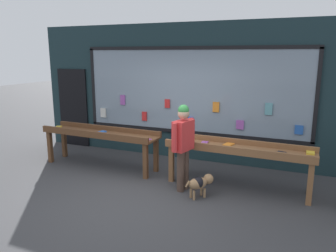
{
  "coord_description": "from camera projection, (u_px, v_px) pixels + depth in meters",
  "views": [
    {
      "loc": [
        2.58,
        -4.91,
        2.49
      ],
      "look_at": [
        0.18,
        0.81,
        1.12
      ],
      "focal_mm": 35.0,
      "sensor_mm": 36.0,
      "label": 1
    }
  ],
  "objects": [
    {
      "name": "ground_plane",
      "position": [
        141.0,
        194.0,
        5.93
      ],
      "size": [
        40.0,
        40.0,
        0.0
      ],
      "primitive_type": "plane",
      "color": "#38383A"
    },
    {
      "name": "shopfront_facade",
      "position": [
        185.0,
        93.0,
        7.76
      ],
      "size": [
        7.93,
        0.29,
        3.2
      ],
      "color": "#192D33",
      "rests_on": "ground_plane"
    },
    {
      "name": "display_table_left",
      "position": [
        100.0,
        136.0,
        7.27
      ],
      "size": [
        2.75,
        0.72,
        0.88
      ],
      "color": "brown",
      "rests_on": "ground_plane"
    },
    {
      "name": "display_table_right",
      "position": [
        239.0,
        152.0,
        6.12
      ],
      "size": [
        2.75,
        0.74,
        0.87
      ],
      "color": "brown",
      "rests_on": "ground_plane"
    },
    {
      "name": "person_browsing",
      "position": [
        183.0,
        142.0,
        5.95
      ],
      "size": [
        0.31,
        0.63,
        1.61
      ],
      "rotation": [
        0.0,
        0.0,
        1.35
      ],
      "color": "#4C382D",
      "rests_on": "ground_plane"
    },
    {
      "name": "small_dog",
      "position": [
        200.0,
        183.0,
        5.77
      ],
      "size": [
        0.43,
        0.48,
        0.4
      ],
      "rotation": [
        0.0,
        0.0,
        0.89
      ],
      "color": "#99724C",
      "rests_on": "ground_plane"
    }
  ]
}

